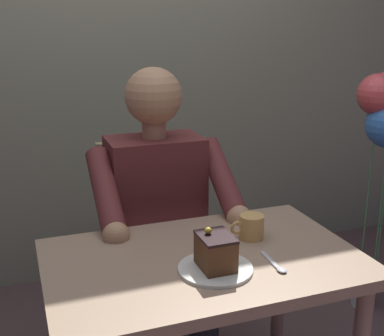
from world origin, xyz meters
The scene contains 8 objects.
cafe_rear_panel centered at (0.00, -1.44, 1.50)m, with size 6.40×0.12×3.00m, color gray.
dining_table centered at (0.00, 0.00, 0.61)m, with size 0.94×0.60×0.72m.
chair centered at (0.00, -0.61, 0.51)m, with size 0.42×0.42×0.92m.
seated_person centered at (0.00, -0.44, 0.65)m, with size 0.53×0.58×1.24m.
dessert_plate centered at (0.00, 0.09, 0.72)m, with size 0.21×0.21×0.01m, color white.
cake_slice centered at (0.00, 0.09, 0.78)m, with size 0.09×0.12×0.12m.
coffee_cup centered at (-0.19, -0.07, 0.76)m, with size 0.11×0.08×0.08m.
dessert_spoon centered at (-0.17, 0.13, 0.72)m, with size 0.03×0.14×0.01m.
Camera 1 is at (0.50, 1.27, 1.40)m, focal length 47.05 mm.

